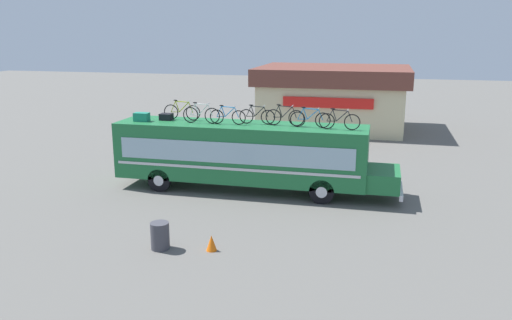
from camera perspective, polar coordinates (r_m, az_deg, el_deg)
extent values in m
plane|color=#605E59|center=(24.31, -1.69, -3.25)|extent=(120.00, 120.00, 0.00)
cube|color=#1E6B38|center=(23.83, -1.72, 0.95)|extent=(11.46, 2.51, 2.55)
cube|color=#1E6B38|center=(23.25, 13.77, -1.99)|extent=(1.39, 2.31, 0.83)
cube|color=#99B7C6|center=(22.60, -2.57, 0.74)|extent=(10.55, 0.04, 0.93)
cube|color=#99B7C6|center=(24.98, -0.96, 2.05)|extent=(10.55, 0.04, 0.93)
cube|color=silver|center=(22.77, -2.56, -1.01)|extent=(11.00, 0.03, 0.12)
cube|color=silver|center=(25.14, -0.95, 0.46)|extent=(11.00, 0.03, 0.12)
cube|color=silver|center=(23.41, 15.55, -3.26)|extent=(0.16, 2.38, 0.24)
cylinder|color=black|center=(22.41, 7.22, -3.45)|extent=(1.07, 0.28, 1.07)
cylinder|color=silver|center=(22.41, 7.22, -3.45)|extent=(0.48, 0.30, 0.48)
cylinder|color=black|center=(24.54, 7.81, -1.91)|extent=(1.07, 0.28, 1.07)
cylinder|color=silver|center=(24.54, 7.81, -1.91)|extent=(0.48, 0.30, 0.48)
cylinder|color=black|center=(24.32, -10.51, -2.17)|extent=(1.07, 0.28, 1.07)
cylinder|color=silver|center=(24.32, -10.51, -2.17)|extent=(0.48, 0.30, 0.48)
cylinder|color=black|center=(26.29, -8.55, -0.86)|extent=(1.07, 0.28, 1.07)
cylinder|color=silver|center=(26.29, -8.55, -0.86)|extent=(0.48, 0.30, 0.48)
cube|color=#1E7F66|center=(24.85, -12.42, 4.63)|extent=(0.68, 0.43, 0.40)
cube|color=black|center=(24.97, -9.81, 4.69)|extent=(0.56, 0.49, 0.31)
torus|color=black|center=(25.05, -9.29, 5.22)|extent=(0.72, 0.04, 0.72)
torus|color=black|center=(24.65, -6.92, 5.16)|extent=(0.72, 0.04, 0.72)
cylinder|color=#B2B20C|center=(24.89, -8.61, 5.82)|extent=(0.21, 0.04, 0.51)
cylinder|color=#B2B20C|center=(24.77, -7.89, 5.76)|extent=(0.51, 0.04, 0.49)
cylinder|color=#B2B20C|center=(24.76, -8.11, 6.34)|extent=(0.66, 0.04, 0.07)
cylinder|color=#B2B20C|center=(24.97, -8.84, 5.23)|extent=(0.42, 0.03, 0.05)
cylinder|color=#B2B20C|center=(24.97, -9.05, 5.80)|extent=(0.27, 0.03, 0.53)
cylinder|color=#B2B20C|center=(24.65, -7.15, 5.72)|extent=(0.23, 0.03, 0.50)
cylinder|color=silver|center=(24.64, -7.39, 6.40)|extent=(0.03, 0.44, 0.03)
ellipsoid|color=black|center=(24.88, -8.82, 6.48)|extent=(0.20, 0.08, 0.06)
torus|color=black|center=(24.03, -7.18, 4.93)|extent=(0.73, 0.04, 0.73)
torus|color=black|center=(23.69, -4.82, 4.86)|extent=(0.73, 0.04, 0.73)
cylinder|color=white|center=(23.88, -6.50, 5.56)|extent=(0.20, 0.04, 0.52)
cylinder|color=white|center=(23.78, -5.79, 5.50)|extent=(0.48, 0.04, 0.50)
cylinder|color=white|center=(23.77, -5.99, 6.11)|extent=(0.62, 0.04, 0.07)
cylinder|color=white|center=(23.96, -6.74, 4.94)|extent=(0.40, 0.03, 0.05)
cylinder|color=white|center=(23.95, -6.94, 5.55)|extent=(0.25, 0.03, 0.54)
cylinder|color=white|center=(23.68, -5.05, 5.45)|extent=(0.22, 0.03, 0.51)
cylinder|color=silver|center=(23.66, -5.28, 6.17)|extent=(0.03, 0.44, 0.03)
ellipsoid|color=black|center=(23.87, -6.71, 6.26)|extent=(0.20, 0.08, 0.06)
torus|color=black|center=(23.65, -4.31, 4.76)|extent=(0.65, 0.04, 0.65)
torus|color=black|center=(23.35, -1.91, 4.68)|extent=(0.65, 0.04, 0.65)
cylinder|color=#197FDB|center=(23.52, -3.61, 5.33)|extent=(0.20, 0.04, 0.46)
cylinder|color=#197FDB|center=(23.43, -2.89, 5.27)|extent=(0.48, 0.04, 0.45)
cylinder|color=#197FDB|center=(23.42, -3.09, 5.82)|extent=(0.62, 0.04, 0.07)
cylinder|color=#197FDB|center=(23.59, -3.86, 4.77)|extent=(0.39, 0.03, 0.05)
cylinder|color=#197FDB|center=(23.57, -4.06, 5.32)|extent=(0.25, 0.03, 0.48)
cylinder|color=#197FDB|center=(23.34, -2.13, 5.22)|extent=(0.21, 0.03, 0.45)
cylinder|color=silver|center=(23.33, -2.36, 5.88)|extent=(0.03, 0.44, 0.03)
ellipsoid|color=black|center=(23.50, -3.81, 5.97)|extent=(0.20, 0.08, 0.06)
torus|color=black|center=(23.65, -1.06, 4.81)|extent=(0.66, 0.04, 0.66)
torus|color=black|center=(23.42, 1.32, 4.72)|extent=(0.66, 0.04, 0.66)
cylinder|color=black|center=(23.54, -0.35, 5.38)|extent=(0.19, 0.04, 0.47)
cylinder|color=black|center=(23.47, 0.36, 5.32)|extent=(0.47, 0.04, 0.45)
cylinder|color=black|center=(23.46, 0.17, 5.88)|extent=(0.60, 0.04, 0.07)
cylinder|color=black|center=(23.61, -0.61, 4.82)|extent=(0.38, 0.03, 0.05)
cylinder|color=black|center=(23.59, -0.80, 5.37)|extent=(0.25, 0.03, 0.49)
cylinder|color=black|center=(23.41, 1.10, 5.27)|extent=(0.21, 0.03, 0.46)
cylinder|color=silver|center=(23.39, 0.89, 5.94)|extent=(0.03, 0.44, 0.03)
ellipsoid|color=black|center=(23.52, -0.54, 6.03)|extent=(0.20, 0.08, 0.06)
torus|color=black|center=(23.26, 1.93, 4.71)|extent=(0.72, 0.04, 0.72)
torus|color=black|center=(23.07, 4.45, 4.60)|extent=(0.72, 0.04, 0.72)
cylinder|color=black|center=(23.15, 2.69, 5.34)|extent=(0.20, 0.04, 0.51)
cylinder|color=black|center=(23.10, 3.45, 5.27)|extent=(0.48, 0.04, 0.49)
cylinder|color=black|center=(23.08, 3.25, 5.89)|extent=(0.62, 0.04, 0.07)
cylinder|color=black|center=(23.22, 2.40, 4.72)|extent=(0.39, 0.03, 0.05)
cylinder|color=black|center=(23.19, 2.21, 5.34)|extent=(0.25, 0.03, 0.53)
cylinder|color=black|center=(23.05, 4.23, 5.21)|extent=(0.22, 0.03, 0.50)
cylinder|color=silver|center=(23.02, 4.02, 5.94)|extent=(0.03, 0.44, 0.03)
ellipsoid|color=black|center=(23.13, 2.49, 6.06)|extent=(0.20, 0.08, 0.06)
torus|color=black|center=(22.89, 4.59, 4.48)|extent=(0.68, 0.04, 0.68)
torus|color=black|center=(22.75, 7.33, 4.35)|extent=(0.68, 0.04, 0.68)
cylinder|color=#197FDB|center=(22.81, 5.42, 5.07)|extent=(0.21, 0.04, 0.48)
cylinder|color=#197FDB|center=(22.76, 6.25, 5.00)|extent=(0.51, 0.04, 0.47)
cylinder|color=#197FDB|center=(22.74, 6.04, 5.59)|extent=(0.66, 0.04, 0.07)
cylinder|color=#197FDB|center=(22.86, 5.11, 4.48)|extent=(0.42, 0.03, 0.05)
cylinder|color=#197FDB|center=(22.84, 4.90, 5.07)|extent=(0.27, 0.03, 0.50)
cylinder|color=#197FDB|center=(22.73, 7.10, 4.93)|extent=(0.23, 0.03, 0.47)
cylinder|color=silver|center=(22.69, 6.87, 5.64)|extent=(0.03, 0.44, 0.03)
ellipsoid|color=black|center=(22.78, 5.22, 5.77)|extent=(0.20, 0.08, 0.06)
torus|color=black|center=(22.52, 7.76, 4.25)|extent=(0.69, 0.04, 0.69)
torus|color=black|center=(22.44, 10.49, 4.10)|extent=(0.69, 0.04, 0.69)
cylinder|color=black|center=(22.44, 8.60, 4.86)|extent=(0.21, 0.04, 0.49)
cylinder|color=black|center=(22.42, 9.42, 4.77)|extent=(0.50, 0.04, 0.47)
cylinder|color=black|center=(22.39, 9.23, 5.39)|extent=(0.65, 0.04, 0.07)
cylinder|color=black|center=(22.49, 8.28, 4.24)|extent=(0.41, 0.03, 0.05)
cylinder|color=black|center=(22.46, 8.08, 4.86)|extent=(0.26, 0.03, 0.51)
cylinder|color=black|center=(22.40, 10.27, 4.71)|extent=(0.22, 0.03, 0.48)
cylinder|color=silver|center=(22.36, 10.05, 5.43)|extent=(0.03, 0.44, 0.03)
ellipsoid|color=black|center=(22.41, 8.41, 5.57)|extent=(0.20, 0.08, 0.06)
cube|color=beige|center=(39.73, 8.41, 5.91)|extent=(10.19, 7.69, 3.38)
cube|color=brown|center=(39.47, 8.53, 9.20)|extent=(11.01, 8.30, 1.20)
cube|color=red|center=(35.74, 7.85, 6.23)|extent=(6.11, 0.16, 0.70)
cylinder|color=#3F3F47|center=(18.10, -10.48, -8.16)|extent=(0.63, 0.63, 0.94)
cone|color=orange|center=(17.80, -4.90, -9.03)|extent=(0.36, 0.36, 0.55)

